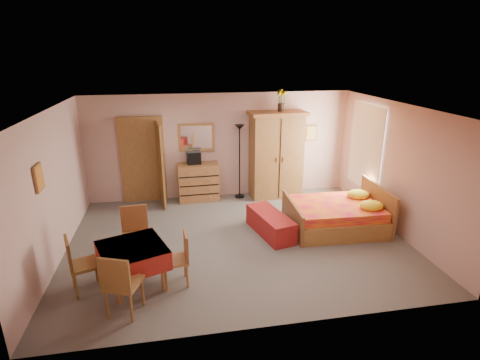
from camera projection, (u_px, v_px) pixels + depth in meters
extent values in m
plane|color=slate|center=(238.00, 240.00, 7.41)|extent=(6.50, 6.50, 0.00)
plane|color=brown|center=(237.00, 108.00, 6.56)|extent=(6.50, 6.50, 0.00)
cube|color=tan|center=(220.00, 146.00, 9.31)|extent=(6.50, 0.10, 2.60)
cube|color=tan|center=(272.00, 241.00, 4.66)|extent=(6.50, 0.10, 2.60)
cube|color=tan|center=(52.00, 189.00, 6.44)|extent=(0.10, 5.00, 2.60)
cube|color=tan|center=(396.00, 169.00, 7.53)|extent=(0.10, 5.00, 2.60)
cube|color=#9E6B35|center=(143.00, 161.00, 9.05)|extent=(1.06, 0.12, 2.15)
cube|color=white|center=(366.00, 147.00, 8.59)|extent=(0.08, 1.40, 1.95)
cube|color=orange|center=(39.00, 178.00, 5.76)|extent=(0.04, 0.32, 0.42)
cube|color=#D8BF59|center=(311.00, 133.00, 9.60)|extent=(0.30, 0.04, 0.40)
cube|color=#9E6335|center=(199.00, 182.00, 9.27)|extent=(1.00, 0.51, 0.93)
cube|color=white|center=(196.00, 137.00, 9.11)|extent=(0.88, 0.11, 0.69)
cube|color=black|center=(194.00, 158.00, 9.09)|extent=(0.34, 0.26, 0.31)
cube|color=black|center=(240.00, 162.00, 9.29)|extent=(0.25, 0.25, 1.86)
cube|color=olive|center=(276.00, 155.00, 9.34)|extent=(1.42, 0.78, 2.17)
cube|color=yellow|center=(281.00, 100.00, 8.92)|extent=(0.21, 0.21, 0.52)
cube|color=red|center=(335.00, 208.00, 7.78)|extent=(1.99, 1.60, 0.89)
cube|color=maroon|center=(270.00, 224.00, 7.61)|extent=(0.78, 1.40, 0.44)
cube|color=maroon|center=(134.00, 266.00, 5.87)|extent=(1.22, 1.22, 0.70)
cube|color=olive|center=(123.00, 282.00, 5.22)|extent=(0.57, 0.57, 0.98)
cube|color=#9E6835|center=(135.00, 237.00, 6.48)|extent=(0.48, 0.48, 1.00)
cube|color=olive|center=(84.00, 264.00, 5.72)|extent=(0.54, 0.54, 0.93)
cube|color=#AE733B|center=(175.00, 259.00, 5.89)|extent=(0.43, 0.43, 0.88)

